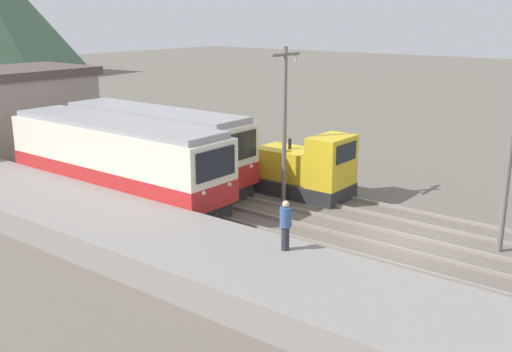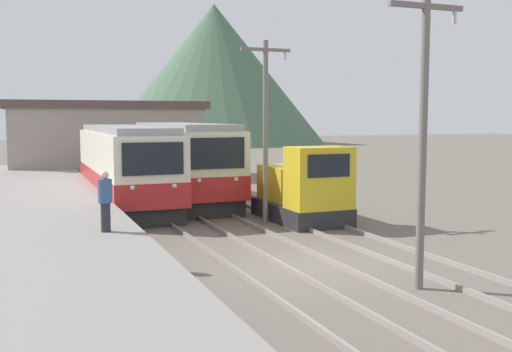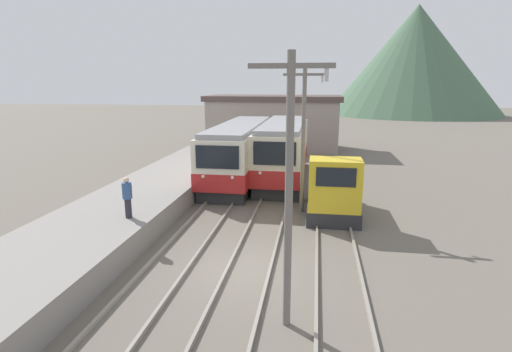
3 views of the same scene
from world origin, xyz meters
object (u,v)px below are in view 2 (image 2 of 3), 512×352
(catenary_mast_near, at_px, (423,129))
(person_on_platform, at_px, (105,199))
(shunting_locomotive, at_px, (303,191))
(catenary_mast_mid, at_px, (266,124))
(commuter_train_center, at_px, (182,166))
(commuter_train_left, at_px, (125,169))

(catenary_mast_near, height_order, person_on_platform, catenary_mast_near)
(shunting_locomotive, xyz_separation_m, catenary_mast_near, (-1.49, -9.35, 2.60))
(shunting_locomotive, relative_size, catenary_mast_mid, 0.67)
(commuter_train_center, relative_size, person_on_platform, 6.74)
(catenary_mast_near, bearing_deg, commuter_train_center, 95.23)
(commuter_train_left, relative_size, catenary_mast_mid, 1.79)
(shunting_locomotive, bearing_deg, commuter_train_left, 130.93)
(commuter_train_left, height_order, person_on_platform, commuter_train_left)
(catenary_mast_near, height_order, catenary_mast_mid, same)
(catenary_mast_near, relative_size, person_on_platform, 4.22)
(shunting_locomotive, bearing_deg, commuter_train_center, 112.88)
(commuter_train_center, distance_m, catenary_mast_mid, 7.30)
(shunting_locomotive, distance_m, catenary_mast_near, 9.82)
(commuter_train_left, bearing_deg, catenary_mast_near, -74.97)
(commuter_train_center, bearing_deg, catenary_mast_mid, -77.58)
(commuter_train_center, xyz_separation_m, person_on_platform, (-5.19, -11.68, 0.14))
(commuter_train_center, xyz_separation_m, catenary_mast_near, (1.51, -16.46, 2.05))
(catenary_mast_near, xyz_separation_m, person_on_platform, (-6.69, 4.77, -1.91))
(shunting_locomotive, height_order, person_on_platform, shunting_locomotive)
(person_on_platform, bearing_deg, shunting_locomotive, 29.21)
(commuter_train_center, relative_size, shunting_locomotive, 2.39)
(shunting_locomotive, bearing_deg, person_on_platform, -150.79)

